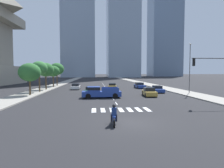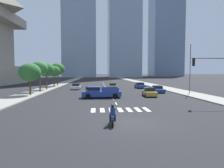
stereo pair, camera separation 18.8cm
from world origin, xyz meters
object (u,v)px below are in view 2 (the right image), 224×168
Objects in this scene: motorcycle_trailing at (113,116)px; street_tree_fourth at (54,71)px; sedan_gold_3 at (149,92)px; street_tree_third at (46,70)px; sedan_green_1 at (91,91)px; street_tree_fifth at (58,69)px; sedan_gold_4 at (113,86)px; street_lamp_east at (190,65)px; sedan_blue_2 at (158,89)px; traffic_signal_near at (214,70)px; street_tree_second at (40,68)px; pickup_truck at (99,92)px; sedan_blue_5 at (140,86)px; street_tree_nearest at (30,72)px; sedan_white_0 at (76,87)px.

street_tree_fourth is (-11.78, 35.38, 3.48)m from motorcycle_trailing.
sedan_gold_3 is 22.79m from street_tree_third.
street_tree_fourth reaches higher than motorcycle_trailing.
sedan_green_1 is 23.03m from street_tree_fifth.
street_tree_fourth is (-9.69, 15.75, 3.45)m from sedan_green_1.
sedan_gold_4 is 0.50× the size of street_lamp_east.
sedan_blue_2 is at bearing -21.21° from motorcycle_trailing.
street_tree_third is (-11.78, 28.14, 3.73)m from motorcycle_trailing.
street_tree_fourth is (-24.21, 27.91, 0.02)m from traffic_signal_near.
street_tree_second is at bearing -90.00° from street_tree_fifth.
street_tree_fourth reaches higher than pickup_truck.
pickup_truck is at bearing -158.88° from sedan_green_1.
street_lamp_east is at bearing -9.52° from street_tree_second.
traffic_signal_near is 0.91× the size of street_tree_fifth.
street_tree_second is at bearing -57.76° from sedan_gold_4.
sedan_blue_2 is at bearing -82.02° from traffic_signal_near.
motorcycle_trailing is at bearing 0.10° from sedan_gold_4.
street_tree_second is at bearing -89.85° from sedan_blue_2.
street_tree_fifth reaches higher than sedan_blue_5.
sedan_green_1 reaches higher than sedan_blue_2.
street_tree_nearest is at bearing -90.00° from street_tree_fifth.
street_tree_second reaches higher than street_tree_third.
pickup_truck is 15.31m from traffic_signal_near.
street_tree_third is at bearing -84.53° from sedan_blue_5.
motorcycle_trailing reaches higher than sedan_blue_2.
sedan_white_0 is at bearing 153.07° from street_lamp_east.
sedan_gold_4 is at bearing -67.30° from traffic_signal_near.
motorcycle_trailing is 14.91m from traffic_signal_near.
pickup_truck reaches higher than sedan_gold_4.
sedan_blue_5 reaches higher than sedan_blue_2.
sedan_blue_5 is at bearing 7.98° from street_tree_third.
sedan_blue_5 is at bearing -23.25° from street_tree_fifth.
sedan_blue_5 is 0.79× the size of street_tree_second.
street_tree_nearest reaches higher than pickup_truck.
street_tree_nearest is 17.34m from street_tree_fourth.
street_lamp_east is (6.08, -12.23, 4.49)m from sedan_blue_5.
sedan_green_1 is 18.81m from street_tree_fourth.
sedan_green_1 is at bearing 177.44° from street_lamp_east.
sedan_gold_4 is at bearing 41.50° from street_tree_nearest.
sedan_green_1 is at bearing -39.93° from traffic_signal_near.
sedan_blue_2 is 7.22m from street_lamp_east.
street_tree_nearest reaches higher than motorcycle_trailing.
street_tree_fifth is at bearing -67.26° from pickup_truck.
street_tree_third is at bearing -90.00° from street_tree_fifth.
street_tree_second is (-19.07, 7.17, 3.91)m from sedan_gold_3.
street_tree_third is (-0.00, 4.74, -0.20)m from street_tree_second.
street_tree_fifth is at bearing -115.76° from sedan_blue_5.
street_tree_second reaches higher than traffic_signal_near.
traffic_signal_near is at bearing 35.97° from sedan_gold_3.
sedan_blue_5 is 14.38m from street_lamp_east.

